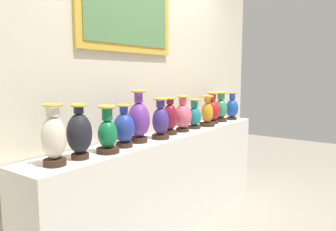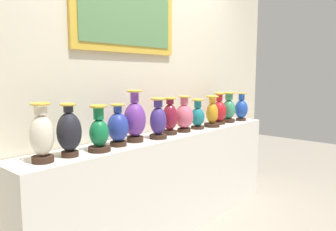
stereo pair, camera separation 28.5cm
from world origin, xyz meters
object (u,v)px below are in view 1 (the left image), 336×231
vase_ivory (54,138)px  vase_violet (139,120)px  vase_indigo (161,121)px  vase_jade (221,108)px  vase_emerald (108,133)px  vase_cobalt (124,128)px  vase_onyx (79,134)px  vase_rose (183,116)px  vase_teal (194,116)px  vase_burgundy (170,118)px  vase_crimson (212,110)px  vase_amber (207,113)px  vase_sapphire (232,108)px

vase_ivory → vase_violet: 0.78m
vase_indigo → vase_jade: (1.19, 0.04, -0.00)m
vase_emerald → vase_jade: bearing=1.4°
vase_cobalt → vase_onyx: bearing=-178.9°
vase_indigo → vase_jade: bearing=2.1°
vase_violet → vase_rose: vase_violet is taller
vase_onyx → vase_cobalt: 0.41m
vase_teal → vase_cobalt: bearing=-179.5°
vase_cobalt → vase_jade: (1.59, 0.01, 0.01)m
vase_burgundy → vase_violet: bearing=180.0°
vase_crimson → vase_ivory: bearing=-179.2°
vase_jade → vase_ivory: bearing=-179.5°
vase_cobalt → vase_teal: vase_cobalt is taller
vase_violet → vase_indigo: 0.22m
vase_rose → vase_emerald: bearing=-177.8°
vase_cobalt → vase_burgundy: (0.61, 0.02, 0.01)m
vase_cobalt → vase_rose: bearing=0.4°
vase_emerald → vase_violet: vase_violet is taller
vase_ivory → vase_indigo: bearing=-1.4°
vase_onyx → vase_crimson: (1.82, 0.03, -0.02)m
vase_cobalt → vase_indigo: vase_indigo is taller
vase_teal → vase_jade: (0.59, 0.00, 0.02)m
vase_violet → vase_burgundy: (0.42, -0.00, -0.03)m
vase_ivory → vase_amber: bearing=-0.6°
vase_emerald → vase_cobalt: bearing=9.6°
vase_cobalt → vase_violet: size_ratio=0.77×
vase_teal → vase_violet: bearing=179.3°
vase_jade → vase_sapphire: vase_jade is taller
vase_onyx → vase_violet: 0.60m
vase_rose → vase_teal: bearing=0.9°
vase_onyx → vase_teal: 1.42m
vase_violet → vase_teal: 0.82m
vase_teal → vase_crimson: vase_crimson is taller
vase_jade → vase_rose: bearing=-179.6°
vase_emerald → vase_amber: size_ratio=1.02×
vase_onyx → vase_amber: vase_onyx is taller
vase_crimson → vase_burgundy: bearing=-179.8°
vase_violet → vase_sapphire: vase_violet is taller
vase_ivory → vase_violet: (0.78, 0.03, 0.01)m
vase_cobalt → vase_amber: size_ratio=0.99×
vase_burgundy → vase_indigo: bearing=-166.1°
vase_cobalt → vase_indigo: bearing=-4.7°
vase_rose → vase_cobalt: bearing=-179.6°
vase_violet → vase_amber: size_ratio=1.29×
vase_violet → vase_jade: bearing=-0.3°
vase_indigo → vase_rose: vase_indigo is taller
vase_violet → vase_amber: bearing=-2.5°
vase_crimson → vase_jade: bearing=-3.1°
vase_ivory → vase_jade: vase_ivory is taller
vase_onyx → vase_emerald: size_ratio=1.07×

